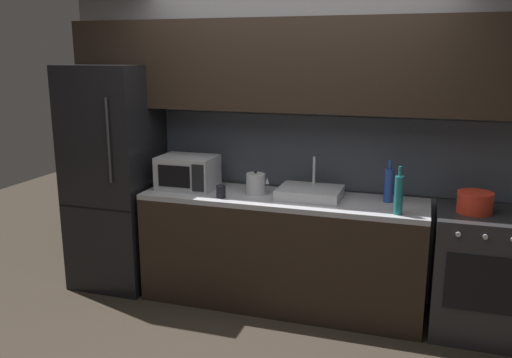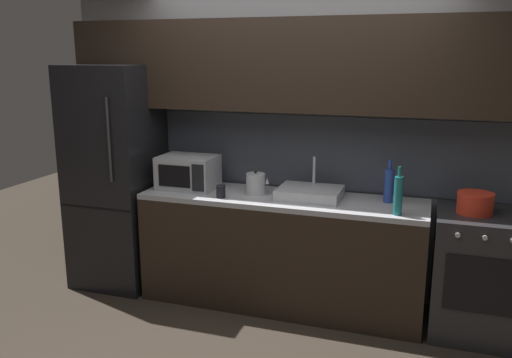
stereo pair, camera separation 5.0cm
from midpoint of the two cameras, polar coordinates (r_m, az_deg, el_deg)
name	(u,v)px [view 1 (the left image)]	position (r m, az deg, el deg)	size (l,w,h in m)	color
back_wall	(292,110)	(4.31, 3.60, 7.45)	(3.96, 0.44, 2.50)	slate
counter_run	(281,251)	(4.29, 2.39, -7.71)	(2.22, 0.60, 0.90)	black
refrigerator	(115,177)	(4.74, -15.17, 0.20)	(0.68, 0.69, 1.90)	black
oven_range	(476,273)	(4.17, 22.22, -9.34)	(0.60, 0.62, 0.90)	#232326
microwave	(188,172)	(4.41, -7.66, 0.72)	(0.46, 0.35, 0.27)	#A8AAAF
sink_basin	(310,193)	(4.12, 5.47, -1.47)	(0.48, 0.38, 0.30)	#ADAFB5
kettle	(256,184)	(4.20, -0.37, -0.50)	(0.19, 0.15, 0.19)	#B7BABF
wine_bottle_blue	(389,185)	(4.08, 13.72, -0.60)	(0.07, 0.07, 0.32)	#234299
wine_bottle_teal	(399,195)	(3.78, 14.70, -1.62)	(0.06, 0.06, 0.34)	#19666B
mug_dark	(221,192)	(4.11, -4.13, -1.36)	(0.07, 0.07, 0.10)	black
cooking_pot	(475,202)	(4.01, 22.11, -2.33)	(0.25, 0.25, 0.15)	red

